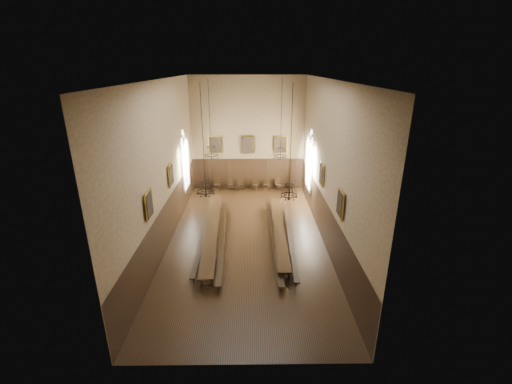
{
  "coord_description": "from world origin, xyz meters",
  "views": [
    {
      "loc": [
        0.34,
        -17.96,
        9.7
      ],
      "look_at": [
        0.56,
        1.5,
        2.44
      ],
      "focal_mm": 24.0,
      "sensor_mm": 36.0,
      "label": 1
    }
  ],
  "objects_px": {
    "table_right": "(279,233)",
    "chair_4": "(255,187)",
    "bench_right_outer": "(290,237)",
    "chair_5": "(266,186)",
    "chair_1": "(217,187)",
    "chandelier_back_left": "(211,150)",
    "chair_3": "(241,187)",
    "chair_7": "(290,187)",
    "chandelier_front_left": "(205,184)",
    "bench_left_outer": "(204,234)",
    "chandelier_back_right": "(280,151)",
    "chandelier_front_right": "(289,187)",
    "chair_0": "(207,187)",
    "chair_6": "(278,186)",
    "table_left": "(212,233)",
    "bench_right_inner": "(273,237)",
    "chair_2": "(231,187)",
    "bench_left_inner": "(222,237)"
  },
  "relations": [
    {
      "from": "bench_left_outer",
      "to": "chair_5",
      "type": "relative_size",
      "value": 10.07
    },
    {
      "from": "chair_5",
      "to": "chair_7",
      "type": "relative_size",
      "value": 1.1
    },
    {
      "from": "chair_2",
      "to": "chair_3",
      "type": "height_order",
      "value": "chair_3"
    },
    {
      "from": "chair_7",
      "to": "table_left",
      "type": "bearing_deg",
      "value": -128.83
    },
    {
      "from": "bench_right_outer",
      "to": "chair_5",
      "type": "height_order",
      "value": "chair_5"
    },
    {
      "from": "chair_1",
      "to": "chair_3",
      "type": "bearing_deg",
      "value": -4.88
    },
    {
      "from": "chair_0",
      "to": "chandelier_back_right",
      "type": "height_order",
      "value": "chandelier_back_right"
    },
    {
      "from": "table_left",
      "to": "chair_3",
      "type": "bearing_deg",
      "value": 80.65
    },
    {
      "from": "chair_0",
      "to": "chair_5",
      "type": "xyz_separation_m",
      "value": [
        4.83,
        0.08,
        0.02
      ]
    },
    {
      "from": "bench_right_inner",
      "to": "chair_2",
      "type": "relative_size",
      "value": 11.4
    },
    {
      "from": "table_left",
      "to": "bench_left_inner",
      "type": "distance_m",
      "value": 0.64
    },
    {
      "from": "table_right",
      "to": "bench_left_inner",
      "type": "distance_m",
      "value": 3.35
    },
    {
      "from": "bench_left_outer",
      "to": "chandelier_back_right",
      "type": "relative_size",
      "value": 2.03
    },
    {
      "from": "bench_right_inner",
      "to": "bench_right_outer",
      "type": "xyz_separation_m",
      "value": [
        1.0,
        -0.02,
        -0.02
      ]
    },
    {
      "from": "chair_5",
      "to": "chandelier_back_left",
      "type": "bearing_deg",
      "value": -108.41
    },
    {
      "from": "bench_left_inner",
      "to": "chair_0",
      "type": "xyz_separation_m",
      "value": [
        -1.95,
        8.75,
        -0.02
      ]
    },
    {
      "from": "bench_right_inner",
      "to": "chandelier_front_left",
      "type": "bearing_deg",
      "value": -141.4
    },
    {
      "from": "bench_right_outer",
      "to": "chandelier_front_left",
      "type": "relative_size",
      "value": 1.87
    },
    {
      "from": "table_right",
      "to": "bench_left_outer",
      "type": "height_order",
      "value": "table_right"
    },
    {
      "from": "chair_2",
      "to": "chair_6",
      "type": "height_order",
      "value": "chair_6"
    },
    {
      "from": "bench_right_outer",
      "to": "chandelier_front_left",
      "type": "height_order",
      "value": "chandelier_front_left"
    },
    {
      "from": "chandelier_front_right",
      "to": "chandelier_front_left",
      "type": "bearing_deg",
      "value": -176.35
    },
    {
      "from": "chandelier_back_left",
      "to": "chandelier_back_right",
      "type": "bearing_deg",
      "value": -4.45
    },
    {
      "from": "bench_left_outer",
      "to": "chair_2",
      "type": "height_order",
      "value": "chair_2"
    },
    {
      "from": "table_right",
      "to": "chair_4",
      "type": "bearing_deg",
      "value": 99.15
    },
    {
      "from": "bench_right_outer",
      "to": "chair_4",
      "type": "relative_size",
      "value": 10.01
    },
    {
      "from": "chandelier_back_left",
      "to": "chandelier_front_left",
      "type": "bearing_deg",
      "value": -86.52
    },
    {
      "from": "table_right",
      "to": "chandelier_back_right",
      "type": "distance_m",
      "value": 4.99
    },
    {
      "from": "chair_7",
      "to": "chandelier_back_left",
      "type": "xyz_separation_m",
      "value": [
        -5.61,
        -5.88,
        4.49
      ]
    },
    {
      "from": "chair_0",
      "to": "chair_6",
      "type": "bearing_deg",
      "value": 16.87
    },
    {
      "from": "chair_4",
      "to": "chair_7",
      "type": "bearing_deg",
      "value": 5.66
    },
    {
      "from": "bench_right_outer",
      "to": "chandelier_front_left",
      "type": "xyz_separation_m",
      "value": [
        -4.38,
        -2.68,
        4.21
      ]
    },
    {
      "from": "bench_right_inner",
      "to": "chair_4",
      "type": "xyz_separation_m",
      "value": [
        -1.0,
        8.77,
        -0.01
      ]
    },
    {
      "from": "table_right",
      "to": "chandelier_front_left",
      "type": "xyz_separation_m",
      "value": [
        -3.74,
        -2.97,
        4.12
      ]
    },
    {
      "from": "table_left",
      "to": "bench_right_inner",
      "type": "height_order",
      "value": "table_left"
    },
    {
      "from": "table_right",
      "to": "chair_1",
      "type": "relative_size",
      "value": 8.86
    },
    {
      "from": "chair_1",
      "to": "chair_2",
      "type": "distance_m",
      "value": 1.11
    },
    {
      "from": "chair_2",
      "to": "chair_5",
      "type": "relative_size",
      "value": 0.94
    },
    {
      "from": "chair_7",
      "to": "chandelier_front_left",
      "type": "xyz_separation_m",
      "value": [
        -5.27,
        -11.47,
        4.22
      ]
    },
    {
      "from": "bench_right_outer",
      "to": "chandelier_back_right",
      "type": "height_order",
      "value": "chandelier_back_right"
    },
    {
      "from": "bench_left_outer",
      "to": "chair_0",
      "type": "relative_size",
      "value": 10.98
    },
    {
      "from": "chair_1",
      "to": "chandelier_back_left",
      "type": "bearing_deg",
      "value": -91.66
    },
    {
      "from": "table_left",
      "to": "bench_left_outer",
      "type": "bearing_deg",
      "value": 156.86
    },
    {
      "from": "table_left",
      "to": "bench_right_inner",
      "type": "relative_size",
      "value": 1.02
    },
    {
      "from": "chair_0",
      "to": "chair_1",
      "type": "distance_m",
      "value": 0.86
    },
    {
      "from": "chair_3",
      "to": "chandelier_front_right",
      "type": "height_order",
      "value": "chandelier_front_right"
    },
    {
      "from": "chandelier_back_right",
      "to": "chair_1",
      "type": "bearing_deg",
      "value": 126.82
    },
    {
      "from": "chair_7",
      "to": "chandelier_front_left",
      "type": "bearing_deg",
      "value": -121.06
    },
    {
      "from": "chair_7",
      "to": "chair_2",
      "type": "bearing_deg",
      "value": 173.38
    },
    {
      "from": "bench_right_outer",
      "to": "chair_3",
      "type": "xyz_separation_m",
      "value": [
        -3.15,
        8.71,
        0.01
      ]
    }
  ]
}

